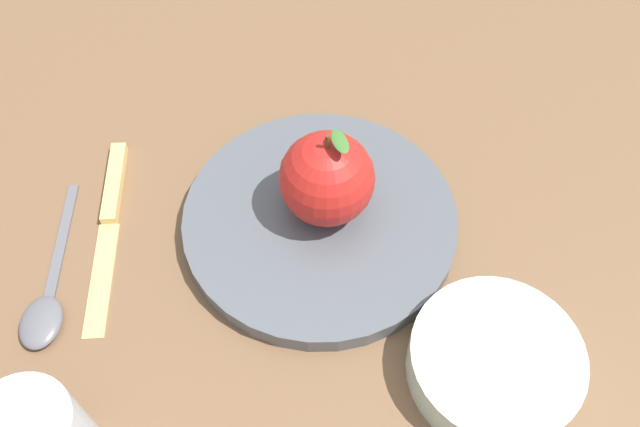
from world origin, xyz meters
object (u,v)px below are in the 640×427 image
at_px(apple, 327,179).
at_px(spoon, 46,303).
at_px(side_bowl, 495,361).
at_px(knife, 110,215).
at_px(dinner_plate, 320,219).

height_order(apple, spoon, apple).
xyz_separation_m(side_bowl, knife, (-0.35, 0.05, -0.02)).
bearing_deg(spoon, side_bowl, 6.76).
bearing_deg(knife, side_bowl, -8.59).
bearing_deg(knife, spoon, -96.55).
bearing_deg(side_bowl, knife, 171.41).
xyz_separation_m(apple, side_bowl, (0.16, -0.11, -0.04)).
relative_size(dinner_plate, knife, 1.24).
height_order(dinner_plate, knife, dinner_plate).
height_order(dinner_plate, spoon, dinner_plate).
xyz_separation_m(dinner_plate, spoon, (-0.20, -0.14, -0.01)).
relative_size(apple, knife, 0.49).
xyz_separation_m(apple, knife, (-0.19, -0.05, -0.06)).
bearing_deg(knife, dinner_plate, 12.98).
height_order(knife, spoon, spoon).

